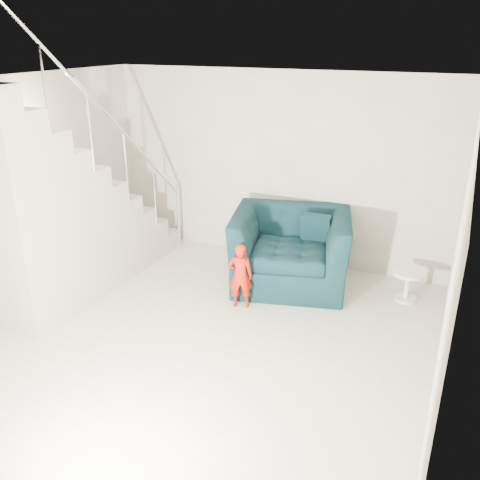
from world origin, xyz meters
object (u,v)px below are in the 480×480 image
armchair (290,249)px  toddler (240,276)px  side_table (407,281)px  staircase (61,224)px

armchair → toddler: size_ratio=1.81×
armchair → side_table: armchair is taller
armchair → toddler: 0.93m
armchair → staircase: (-2.52, -1.44, 0.46)m
toddler → staircase: bearing=-6.1°
staircase → side_table: bearing=21.6°
side_table → staircase: staircase is taller
side_table → staircase: (-4.02, -1.59, 0.68)m
armchair → side_table: size_ratio=3.78×
toddler → side_table: (1.84, 1.01, -0.15)m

